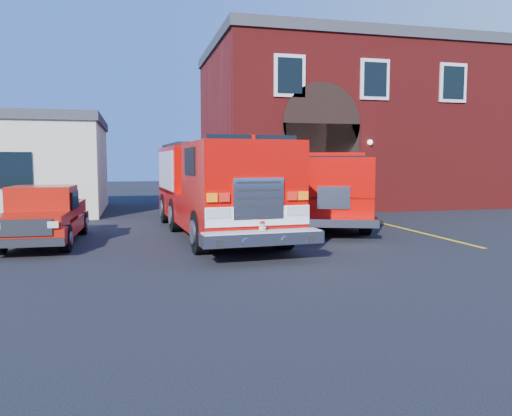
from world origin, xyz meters
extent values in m
plane|color=black|center=(0.00, 0.00, 0.00)|extent=(100.00, 100.00, 0.00)
cube|color=yellow|center=(6.50, 1.00, 0.00)|extent=(0.12, 3.00, 0.01)
cube|color=yellow|center=(6.50, 4.00, 0.00)|extent=(0.12, 3.00, 0.01)
cube|color=yellow|center=(6.50, 7.00, 0.00)|extent=(0.12, 3.00, 0.01)
cube|color=maroon|center=(9.00, 14.00, 4.00)|extent=(15.00, 10.00, 8.00)
cube|color=#3A3D3F|center=(9.00, 14.00, 8.20)|extent=(15.20, 10.20, 0.50)
cube|color=black|center=(5.50, 8.98, 2.00)|extent=(3.60, 0.12, 4.00)
cylinder|color=black|center=(5.50, 8.98, 4.00)|extent=(3.60, 0.12, 3.60)
cube|color=black|center=(4.00, 8.95, 6.00)|extent=(1.40, 0.10, 1.80)
cube|color=black|center=(8.00, 8.95, 6.00)|extent=(1.40, 0.10, 1.80)
cube|color=black|center=(12.00, 8.95, 6.00)|extent=(1.40, 0.10, 1.80)
cube|color=black|center=(-7.00, 8.97, 2.00)|extent=(1.20, 0.10, 1.40)
cylinder|color=black|center=(-1.01, 0.57, 0.56)|extent=(0.42, 1.13, 1.11)
cylinder|color=black|center=(1.22, 0.70, 0.56)|extent=(0.42, 1.13, 1.11)
cube|color=red|center=(-0.09, 3.87, 0.86)|extent=(3.07, 9.25, 0.91)
cube|color=red|center=(-0.23, 6.19, 2.03)|extent=(2.79, 4.60, 1.62)
cube|color=red|center=(0.09, 0.94, 2.08)|extent=(2.72, 3.39, 1.52)
cube|color=black|center=(0.16, -0.33, 2.48)|extent=(2.23, 0.21, 0.95)
cube|color=red|center=(0.09, 0.94, 2.92)|extent=(1.64, 0.44, 0.14)
cube|color=white|center=(0.18, -0.70, 1.06)|extent=(2.53, 0.21, 0.45)
cube|color=silver|center=(0.18, -0.71, 1.47)|extent=(1.22, 0.13, 0.95)
cube|color=silver|center=(0.20, -0.98, 0.59)|extent=(2.86, 0.73, 0.28)
cube|color=#B7B7BF|center=(-1.50, 6.12, 2.03)|extent=(0.26, 3.64, 1.32)
cube|color=#B7B7BF|center=(1.05, 6.27, 2.03)|extent=(0.26, 3.64, 1.32)
sphere|color=beige|center=(0.20, -0.98, 0.81)|extent=(0.15, 0.15, 0.14)
sphere|color=beige|center=(0.20, -0.99, 0.91)|extent=(0.12, 0.12, 0.11)
sphere|color=beige|center=(0.16, -0.98, 0.95)|extent=(0.05, 0.05, 0.04)
sphere|color=beige|center=(0.24, -0.97, 0.95)|extent=(0.05, 0.05, 0.04)
ellipsoid|color=#B60E03|center=(0.20, -0.98, 0.95)|extent=(0.12, 0.12, 0.07)
cylinder|color=#B60E03|center=(0.20, -0.99, 0.93)|extent=(0.14, 0.14, 0.01)
cylinder|color=black|center=(-4.34, 1.63, 0.36)|extent=(0.27, 0.72, 0.71)
cube|color=#AA1308|center=(-5.07, 3.30, 0.49)|extent=(1.94, 4.96, 0.40)
cube|color=#AA1308|center=(-5.13, 1.57, 0.85)|extent=(1.68, 1.39, 0.31)
cube|color=#AA1308|center=(-5.08, 3.04, 1.20)|extent=(1.69, 1.66, 0.89)
cube|color=#AA1308|center=(-5.03, 4.73, 0.85)|extent=(1.70, 1.92, 0.49)
cube|color=black|center=(-5.15, 0.78, 0.40)|extent=(1.82, 0.18, 0.20)
cylinder|color=black|center=(2.57, 3.42, 0.53)|extent=(0.68, 1.11, 1.06)
cylinder|color=black|center=(4.56, 2.70, 0.53)|extent=(0.68, 1.11, 1.06)
cube|color=red|center=(4.49, 5.59, 0.82)|extent=(4.91, 8.07, 0.87)
cube|color=red|center=(4.99, 6.95, 1.93)|extent=(3.92, 5.35, 1.45)
cube|color=red|center=(3.57, 3.06, 1.83)|extent=(3.06, 3.00, 1.25)
cube|color=#B7B7BF|center=(3.85, 7.37, 1.83)|extent=(1.43, 3.81, 1.64)
cube|color=#B7B7BF|center=(6.13, 6.53, 1.83)|extent=(1.43, 3.81, 1.64)
cube|color=silver|center=(3.09, 1.75, 0.53)|extent=(2.59, 1.30, 0.24)
camera|label=1|loc=(-2.63, -11.84, 2.31)|focal=35.00mm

